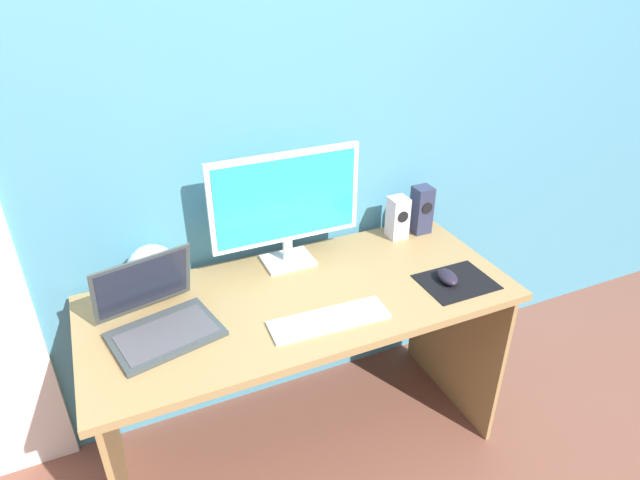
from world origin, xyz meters
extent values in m
plane|color=brown|center=(0.00, 0.00, 0.00)|extent=(8.00, 8.00, 0.00)
cube|color=teal|center=(0.00, 0.36, 1.25)|extent=(6.00, 0.04, 2.50)
cube|color=olive|center=(0.00, 0.00, 0.71)|extent=(1.44, 0.63, 0.03)
cube|color=olive|center=(-0.68, 0.00, 0.35)|extent=(0.02, 0.59, 0.69)
cube|color=olive|center=(0.68, 0.00, 0.35)|extent=(0.02, 0.59, 0.69)
cube|color=white|center=(0.03, 0.22, 0.73)|extent=(0.18, 0.14, 0.01)
cylinder|color=white|center=(0.03, 0.22, 0.77)|extent=(0.04, 0.04, 0.08)
cube|color=white|center=(0.03, 0.22, 0.98)|extent=(0.55, 0.02, 0.33)
cube|color=#26A5BF|center=(0.03, 0.21, 0.98)|extent=(0.51, 0.00, 0.30)
cube|color=#292F48|center=(0.61, 0.22, 0.82)|extent=(0.07, 0.07, 0.20)
cylinder|color=black|center=(0.61, 0.19, 0.84)|extent=(0.05, 0.00, 0.05)
cube|color=silver|center=(0.50, 0.22, 0.80)|extent=(0.07, 0.07, 0.17)
cylinder|color=black|center=(0.50, 0.18, 0.82)|extent=(0.05, 0.00, 0.05)
cube|color=#373E40|center=(-0.46, -0.03, 0.73)|extent=(0.35, 0.28, 0.02)
cube|color=#47474C|center=(-0.45, -0.04, 0.74)|extent=(0.30, 0.22, 0.00)
cube|color=#373E40|center=(-0.49, 0.10, 0.84)|extent=(0.32, 0.13, 0.21)
cube|color=#1E2333|center=(-0.49, 0.10, 0.84)|extent=(0.29, 0.11, 0.18)
sphere|color=silver|center=(-0.44, 0.23, 0.80)|extent=(0.17, 0.17, 0.17)
cube|color=white|center=(0.03, -0.17, 0.72)|extent=(0.39, 0.13, 0.01)
cube|color=black|center=(0.52, -0.15, 0.72)|extent=(0.25, 0.20, 0.00)
ellipsoid|color=black|center=(0.49, -0.14, 0.74)|extent=(0.08, 0.11, 0.04)
camera|label=1|loc=(-0.55, -1.38, 1.77)|focal=30.20mm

